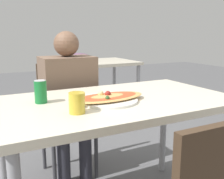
% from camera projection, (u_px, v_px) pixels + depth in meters
% --- Properties ---
extents(dining_table, '(1.35, 0.79, 0.78)m').
position_uv_depth(dining_table, '(117.00, 111.00, 1.54)').
color(dining_table, beige).
rests_on(dining_table, ground_plane).
extents(chair_far_seated, '(0.40, 0.40, 0.91)m').
position_uv_depth(chair_far_seated, '(65.00, 113.00, 2.17)').
color(chair_far_seated, '#3F2D1E').
rests_on(chair_far_seated, ground_plane).
extents(person_seated, '(0.40, 0.30, 1.17)m').
position_uv_depth(person_seated, '(69.00, 94.00, 2.03)').
color(person_seated, '#2D2D38').
rests_on(person_seated, ground_plane).
extents(pizza_main, '(0.46, 0.34, 0.06)m').
position_uv_depth(pizza_main, '(107.00, 98.00, 1.45)').
color(pizza_main, white).
rests_on(pizza_main, dining_table).
extents(soda_can, '(0.07, 0.07, 0.12)m').
position_uv_depth(soda_can, '(41.00, 92.00, 1.42)').
color(soda_can, '#197233').
rests_on(soda_can, dining_table).
extents(drink_glass, '(0.08, 0.08, 0.10)m').
position_uv_depth(drink_glass, '(77.00, 103.00, 1.23)').
color(drink_glass, gold).
rests_on(drink_glass, dining_table).
extents(background_table, '(1.10, 0.80, 0.90)m').
position_uv_depth(background_table, '(91.00, 66.00, 3.56)').
color(background_table, beige).
rests_on(background_table, ground_plane).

